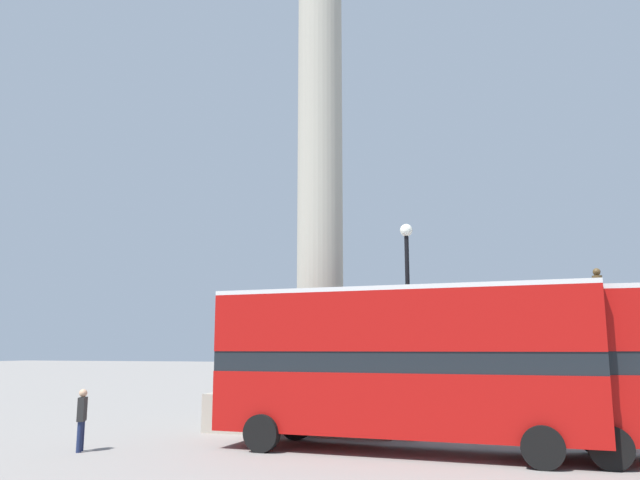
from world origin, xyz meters
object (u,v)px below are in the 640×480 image
(bus_a, at_px, (401,361))
(street_lamp, at_px, (408,320))
(equestrian_statue, at_px, (605,382))
(pedestrian_near_lamp, at_px, (82,417))
(monument_column, at_px, (320,241))

(bus_a, xyz_separation_m, street_lamp, (-0.10, 2.40, 1.23))
(equestrian_statue, relative_size, pedestrian_near_lamp, 3.45)
(bus_a, height_order, street_lamp, street_lamp)
(monument_column, bearing_deg, bus_a, -54.10)
(bus_a, bearing_deg, pedestrian_near_lamp, -160.91)
(monument_column, height_order, street_lamp, monument_column)
(monument_column, xyz_separation_m, bus_a, (3.82, -5.28, -4.40))
(monument_column, distance_m, pedestrian_near_lamp, 10.62)
(monument_column, relative_size, bus_a, 2.34)
(equestrian_statue, bearing_deg, pedestrian_near_lamp, -134.67)
(equestrian_statue, distance_m, pedestrian_near_lamp, 17.76)
(monument_column, relative_size, street_lamp, 3.62)
(street_lamp, bearing_deg, bus_a, -87.59)
(monument_column, height_order, pedestrian_near_lamp, monument_column)
(street_lamp, bearing_deg, monument_column, 142.28)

